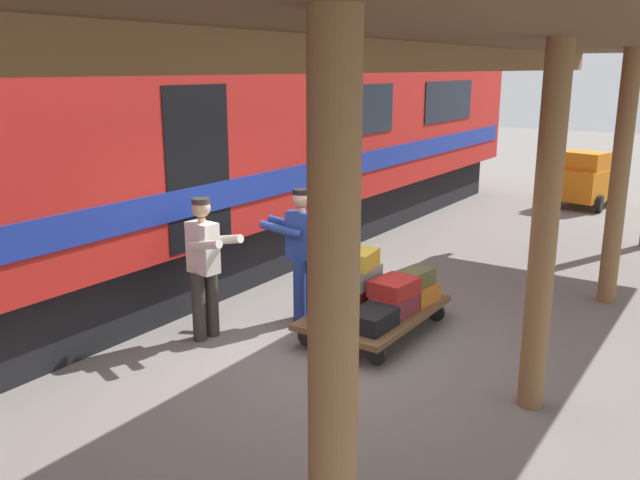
# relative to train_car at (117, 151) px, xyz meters

# --- Properties ---
(ground_plane) EXTENTS (60.00, 60.00, 0.00)m
(ground_plane) POSITION_rel_train_car_xyz_m (-3.75, -0.00, -2.06)
(ground_plane) COLOR slate
(platform_canopy) EXTENTS (3.20, 14.93, 3.56)m
(platform_canopy) POSITION_rel_train_car_xyz_m (-5.65, -0.00, 1.22)
(platform_canopy) COLOR brown
(platform_canopy) RESTS_ON ground_plane
(train_car) EXTENTS (3.02, 21.96, 4.00)m
(train_car) POSITION_rel_train_car_xyz_m (0.00, 0.00, 0.00)
(train_car) COLOR #B21E19
(train_car) RESTS_ON ground_plane
(luggage_cart) EXTENTS (1.16, 1.96, 0.30)m
(luggage_cart) POSITION_rel_train_car_xyz_m (-3.59, -0.75, -1.81)
(luggage_cart) COLOR brown
(luggage_cart) RESTS_ON ground_plane
(suitcase_maroon_trunk) EXTENTS (0.43, 0.59, 0.26)m
(suitcase_maroon_trunk) POSITION_rel_train_car_xyz_m (-3.33, -0.75, -1.63)
(suitcase_maroon_trunk) COLOR maroon
(suitcase_maroon_trunk) RESTS_ON luggage_cart
(suitcase_burgundy_valise) EXTENTS (0.43, 0.55, 0.22)m
(suitcase_burgundy_valise) POSITION_rel_train_car_xyz_m (-3.85, -0.75, -1.65)
(suitcase_burgundy_valise) COLOR maroon
(suitcase_burgundy_valise) RESTS_ON luggage_cart
(suitcase_black_hardshell) EXTENTS (0.43, 0.57, 0.21)m
(suitcase_black_hardshell) POSITION_rel_train_car_xyz_m (-3.85, -0.21, -1.66)
(suitcase_black_hardshell) COLOR black
(suitcase_black_hardshell) RESTS_ON luggage_cart
(suitcase_orange_carryall) EXTENTS (0.55, 0.53, 0.21)m
(suitcase_orange_carryall) POSITION_rel_train_car_xyz_m (-3.85, -1.29, -1.66)
(suitcase_orange_carryall) COLOR #CC6B23
(suitcase_orange_carryall) RESTS_ON luggage_cart
(suitcase_brown_leather) EXTENTS (0.41, 0.50, 0.17)m
(suitcase_brown_leather) POSITION_rel_train_car_xyz_m (-3.33, -0.21, -1.68)
(suitcase_brown_leather) COLOR brown
(suitcase_brown_leather) RESTS_ON luggage_cart
(suitcase_cream_canvas) EXTENTS (0.49, 0.49, 0.20)m
(suitcase_cream_canvas) POSITION_rel_train_car_xyz_m (-3.33, -1.29, -1.66)
(suitcase_cream_canvas) COLOR beige
(suitcase_cream_canvas) RESTS_ON luggage_cart
(suitcase_gray_aluminum) EXTENTS (0.44, 0.58, 0.26)m
(suitcase_gray_aluminum) POSITION_rel_train_car_xyz_m (-3.34, -0.73, -1.37)
(suitcase_gray_aluminum) COLOR #9EA0A5
(suitcase_gray_aluminum) RESTS_ON suitcase_maroon_trunk
(suitcase_teal_softside) EXTENTS (0.39, 0.49, 0.14)m
(suitcase_teal_softside) POSITION_rel_train_car_xyz_m (-3.30, -0.23, -1.52)
(suitcase_teal_softside) COLOR #1E666B
(suitcase_teal_softside) RESTS_ON suitcase_brown_leather
(suitcase_navy_fabric) EXTENTS (0.45, 0.45, 0.19)m
(suitcase_navy_fabric) POSITION_rel_train_car_xyz_m (-3.31, -0.24, -1.36)
(suitcase_navy_fabric) COLOR navy
(suitcase_navy_fabric) RESTS_ON suitcase_teal_softside
(suitcase_red_plastic) EXTENTS (0.48, 0.58, 0.20)m
(suitcase_red_plastic) POSITION_rel_train_car_xyz_m (-3.83, -0.78, -1.44)
(suitcase_red_plastic) COLOR #AD231E
(suitcase_red_plastic) RESTS_ON suitcase_burgundy_valise
(suitcase_olive_duffel) EXTENTS (0.38, 0.50, 0.20)m
(suitcase_olive_duffel) POSITION_rel_train_car_xyz_m (-3.86, -1.31, -1.45)
(suitcase_olive_duffel) COLOR brown
(suitcase_olive_duffel) RESTS_ON suitcase_orange_carryall
(suitcase_yellow_case) EXTENTS (0.47, 0.53, 0.21)m
(suitcase_yellow_case) POSITION_rel_train_car_xyz_m (-3.37, -0.70, -1.14)
(suitcase_yellow_case) COLOR gold
(suitcase_yellow_case) RESTS_ON suitcase_gray_aluminum
(porter_in_overalls) EXTENTS (0.73, 0.57, 1.70)m
(porter_in_overalls) POSITION_rel_train_car_xyz_m (-2.58, -0.61, -1.14)
(porter_in_overalls) COLOR navy
(porter_in_overalls) RESTS_ON ground_plane
(porter_by_door) EXTENTS (0.70, 0.48, 1.70)m
(porter_by_door) POSITION_rel_train_car_xyz_m (-2.01, 0.50, -1.14)
(porter_by_door) COLOR #332D28
(porter_by_door) RESTS_ON ground_plane
(baggage_tug) EXTENTS (1.45, 1.90, 1.30)m
(baggage_tug) POSITION_rel_train_car_xyz_m (-3.92, -10.17, -1.43)
(baggage_tug) COLOR orange
(baggage_tug) RESTS_ON ground_plane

